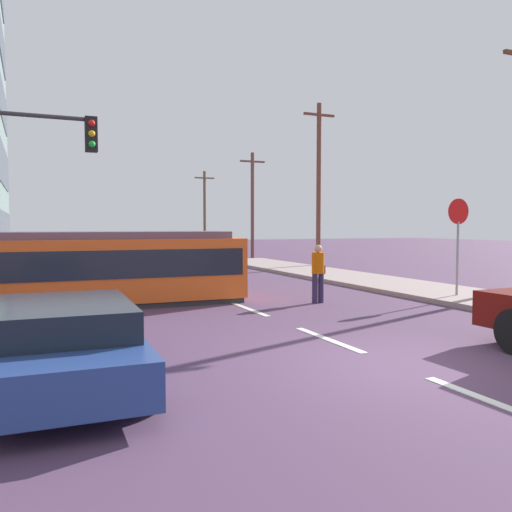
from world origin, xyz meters
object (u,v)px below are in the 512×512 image
city_bus (129,255)px  utility_pole_far (252,203)px  utility_pole_mid (319,183)px  pedestrian_crossing (318,270)px  traffic_light_mast (25,171)px  parked_sedan_near (65,342)px  utility_pole_distant (205,209)px  streetcar_tram (99,267)px  stop_sign (458,226)px

city_bus → utility_pole_far: utility_pole_far is taller
city_bus → utility_pole_mid: (10.36, 2.68, 3.46)m
pedestrian_crossing → traffic_light_mast: 8.05m
parked_sedan_near → utility_pole_mid: size_ratio=0.52×
parked_sedan_near → utility_pole_distant: 39.51m
pedestrian_crossing → utility_pole_mid: utility_pole_mid is taller
traffic_light_mast → utility_pole_far: bearing=54.4°
streetcar_tram → traffic_light_mast: size_ratio=1.61×
streetcar_tram → pedestrian_crossing: size_ratio=4.79×
pedestrian_crossing → stop_sign: size_ratio=0.58×
streetcar_tram → utility_pole_distant: bearing=66.9°
streetcar_tram → stop_sign: stop_sign is taller
stop_sign → traffic_light_mast: traffic_light_mast is taller
streetcar_tram → utility_pole_distant: size_ratio=1.14×
traffic_light_mast → utility_pole_distant: 34.28m
pedestrian_crossing → utility_pole_far: utility_pole_far is taller
city_bus → streetcar_tram: bearing=-106.9°
utility_pole_mid → utility_pole_distant: size_ratio=1.22×
streetcar_tram → parked_sedan_near: (-1.33, -7.52, -0.44)m
utility_pole_mid → city_bus: bearing=-165.5°
streetcar_tram → utility_pole_far: 22.00m
utility_pole_mid → utility_pole_distant: bearing=89.2°
utility_pole_far → city_bus: bearing=-131.6°
stop_sign → traffic_light_mast: bearing=173.1°
streetcar_tram → stop_sign: (9.96, -3.20, 1.13)m
traffic_light_mast → utility_pole_mid: 17.73m
streetcar_tram → parked_sedan_near: size_ratio=1.80×
parked_sedan_near → utility_pole_far: (13.67, 25.54, 3.16)m
city_bus → utility_pole_mid: bearing=14.5°
pedestrian_crossing → utility_pole_far: size_ratio=0.23×
streetcar_tram → traffic_light_mast: traffic_light_mast is taller
pedestrian_crossing → city_bus: bearing=115.0°
streetcar_tram → utility_pole_far: utility_pole_far is taller
stop_sign → traffic_light_mast: size_ratio=0.58×
traffic_light_mast → utility_pole_distant: (14.36, 31.13, 0.21)m
traffic_light_mast → streetcar_tram: bearing=44.4°
stop_sign → utility_pole_mid: size_ratio=0.33×
streetcar_tram → utility_pole_distant: (12.53, 29.34, 2.63)m
utility_pole_mid → utility_pole_far: (0.07, 9.08, -0.71)m
city_bus → utility_pole_mid: 11.25m
pedestrian_crossing → parked_sedan_near: bearing=-142.9°
parked_sedan_near → utility_pole_mid: 21.69m
city_bus → pedestrian_crossing: size_ratio=3.04×
stop_sign → utility_pole_far: utility_pole_far is taller
pedestrian_crossing → traffic_light_mast: size_ratio=0.34×
city_bus → stop_sign: 12.48m
utility_pole_distant → utility_pole_mid: bearing=-90.8°
streetcar_tram → utility_pole_distant: utility_pole_distant is taller
city_bus → stop_sign: stop_sign is taller
traffic_light_mast → utility_pole_mid: bearing=37.3°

